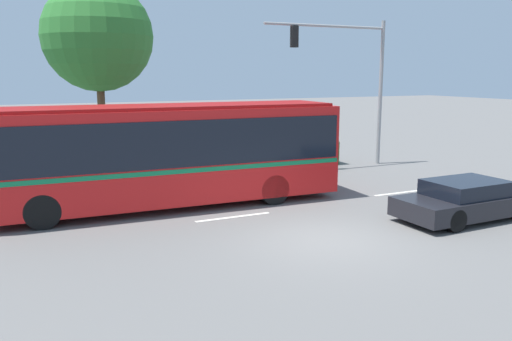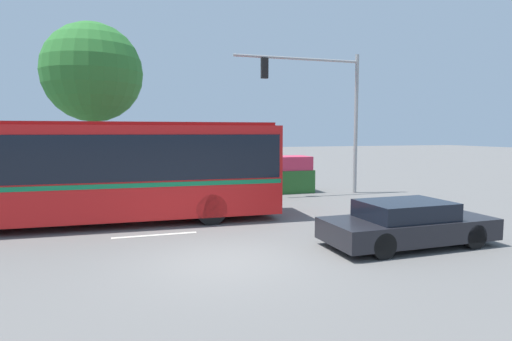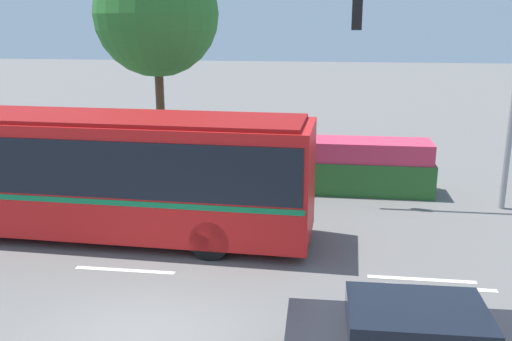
# 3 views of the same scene
# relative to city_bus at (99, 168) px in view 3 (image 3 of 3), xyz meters

# --- Properties ---
(city_bus) EXTENTS (11.40, 2.93, 3.29)m
(city_bus) POSITION_rel_city_bus_xyz_m (0.00, 0.00, 0.00)
(city_bus) COLOR red
(city_bus) RESTS_ON ground
(sedan_foreground) EXTENTS (4.54, 1.94, 1.18)m
(sedan_foreground) POSITION_rel_city_bus_xyz_m (7.65, -5.23, -1.30)
(sedan_foreground) COLOR black
(sedan_foreground) RESTS_ON ground
(traffic_light_pole) EXTENTS (6.22, 0.24, 6.67)m
(traffic_light_pole) POSITION_rel_city_bus_xyz_m (9.88, 3.72, 2.60)
(traffic_light_pole) COLOR gray
(traffic_light_pole) RESTS_ON ground
(flowering_hedge) EXTENTS (9.30, 1.58, 1.78)m
(flowering_hedge) POSITION_rel_city_bus_xyz_m (4.85, 4.97, -1.00)
(flowering_hedge) COLOR #286028
(flowering_hedge) RESTS_ON ground
(street_tree_left) EXTENTS (4.81, 4.81, 8.29)m
(street_tree_left) POSITION_rel_city_bus_xyz_m (-0.74, 8.03, 3.99)
(street_tree_left) COLOR brown
(street_tree_left) RESTS_ON ground
(lane_stripe_near) EXTENTS (2.40, 0.16, 0.01)m
(lane_stripe_near) POSITION_rel_city_bus_xyz_m (8.22, -1.72, -1.86)
(lane_stripe_near) COLOR silver
(lane_stripe_near) RESTS_ON ground
(lane_stripe_mid) EXTENTS (2.40, 0.16, 0.01)m
(lane_stripe_mid) POSITION_rel_city_bus_xyz_m (1.40, -2.15, -1.86)
(lane_stripe_mid) COLOR silver
(lane_stripe_mid) RESTS_ON ground
(lane_stripe_far) EXTENTS (2.40, 0.16, 0.01)m
(lane_stripe_far) POSITION_rel_city_bus_xyz_m (8.57, -2.09, -1.86)
(lane_stripe_far) COLOR silver
(lane_stripe_far) RESTS_ON ground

